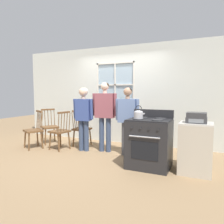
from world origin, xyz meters
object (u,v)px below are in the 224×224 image
Objects in this scene: chair_by_window at (60,132)px; chair_center_cluster at (50,127)px; person_elderly_left at (84,113)px; potted_plant at (121,104)px; person_adult_right at (128,115)px; kettle at (139,114)px; stove at (149,143)px; side_counter at (196,148)px; chair_near_wall at (34,131)px; person_teen_center at (105,110)px; stereo at (197,118)px; chair_near_stove at (81,129)px.

chair_by_window is 1.00× the size of chair_center_cluster.
person_elderly_left is 1.23m from potted_plant.
person_adult_right is 6.20× the size of kettle.
stove is 0.82m from side_counter.
side_counter is (0.82, 0.03, -0.02)m from stove.
chair_center_cluster is at bearing 160.07° from person_elderly_left.
chair_by_window is 1.00× the size of chair_near_wall.
person_adult_right is at bearing -60.25° from potted_plant.
chair_near_wall is 1.93m from person_teen_center.
potted_plant is 0.85× the size of stereo.
chair_near_wall and chair_near_stove have the same top height.
stereo is (0.82, 0.01, 0.51)m from stove.
chair_by_window is at bearing 42.61° from chair_near_wall.
kettle is at bearing -171.79° from stereo.
chair_by_window is at bearing -173.05° from person_elderly_left.
person_adult_right is 4.51× the size of stereo.
chair_near_stove is 3.02m from side_counter.
person_teen_center is 6.72× the size of kettle.
chair_near_stove is 3.32× the size of potted_plant.
person_adult_right is 1.21m from potted_plant.
chair_near_wall is 3.32× the size of potted_plant.
person_teen_center reaches higher than side_counter.
person_elderly_left is (0.59, 0.15, 0.48)m from chair_by_window.
chair_center_cluster is 2.46m from person_adult_right.
stereo is at bearing 26.22° from chair_near_wall.
person_adult_right is at bearing 37.92° from chair_near_wall.
potted_plant reaches higher than chair_center_cluster.
person_teen_center is (1.80, -0.14, 0.55)m from chair_center_cluster.
person_adult_right is at bearing -106.21° from chair_near_stove.
potted_plant reaches higher than chair_by_window.
chair_by_window is at bearing -173.19° from person_adult_right.
chair_near_wall is at bearing -171.25° from person_adult_right.
potted_plant reaches higher than chair_near_stove.
chair_near_stove is (0.98, 0.10, 0.00)m from chair_center_cluster.
side_counter is at bearing -66.39° from chair_center_cluster.
chair_near_stove is 0.62× the size of person_elderly_left.
kettle is (2.86, -0.30, 0.57)m from chair_near_wall.
stove is 0.59m from kettle.
person_teen_center is 1.51m from stove.
person_teen_center is 4.88× the size of stereo.
kettle is (1.90, -1.01, 0.57)m from chair_near_stove.
person_elderly_left is at bearing 169.46° from stereo.
person_adult_right is at bearing -3.56° from person_elderly_left.
stove reaches higher than side_counter.
chair_by_window is 2.38m from stove.
kettle reaches higher than stereo.
person_elderly_left reaches higher than side_counter.
chair_near_wall is 2.93m from kettle.
stereo is at bearing -90.00° from side_counter.
chair_near_stove is at bearing 162.81° from chair_by_window.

